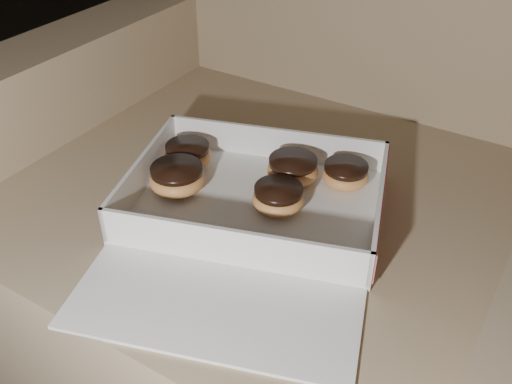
{
  "coord_description": "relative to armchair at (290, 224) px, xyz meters",
  "views": [
    {
      "loc": [
        1.04,
        -0.48,
        0.98
      ],
      "look_at": [
        0.69,
        0.1,
        0.49
      ],
      "focal_mm": 40.0,
      "sensor_mm": 36.0,
      "label": 1
    }
  ],
  "objects": [
    {
      "name": "donut_e",
      "position": [
        -0.13,
        -0.11,
        0.17
      ],
      "size": [
        0.08,
        0.08,
        0.04
      ],
      "color": "#E69750",
      "rests_on": "bakery_box"
    },
    {
      "name": "crumb_a",
      "position": [
        0.05,
        -0.23,
        0.15
      ],
      "size": [
        0.01,
        0.01,
        0.0
      ],
      "primitive_type": "ellipsoid",
      "color": "black",
      "rests_on": "bakery_box"
    },
    {
      "name": "donut_a",
      "position": [
        0.11,
        -0.03,
        0.17
      ],
      "size": [
        0.07,
        0.07,
        0.04
      ],
      "color": "#E69750",
      "rests_on": "bakery_box"
    },
    {
      "name": "armchair",
      "position": [
        0.0,
        0.0,
        0.0
      ],
      "size": [
        0.99,
        0.84,
        1.04
      ],
      "color": "#897757",
      "rests_on": "floor"
    },
    {
      "name": "donut_d",
      "position": [
        -0.1,
        -0.18,
        0.17
      ],
      "size": [
        0.08,
        0.08,
        0.04
      ],
      "color": "#E69750",
      "rests_on": "bakery_box"
    },
    {
      "name": "crumb_d",
      "position": [
        -0.12,
        -0.27,
        0.15
      ],
      "size": [
        0.01,
        0.01,
        0.0
      ],
      "primitive_type": "ellipsoid",
      "color": "black",
      "rests_on": "bakery_box"
    },
    {
      "name": "bakery_box",
      "position": [
        0.03,
        -0.18,
        0.15
      ],
      "size": [
        0.46,
        0.51,
        0.06
      ],
      "rotation": [
        0.0,
        0.0,
        0.3
      ],
      "color": "white",
      "rests_on": "armchair"
    },
    {
      "name": "crumb_c",
      "position": [
        0.13,
        -0.2,
        0.15
      ],
      "size": [
        0.01,
        0.01,
        0.0
      ],
      "primitive_type": "ellipsoid",
      "color": "black",
      "rests_on": "bakery_box"
    },
    {
      "name": "donut_b",
      "position": [
        0.03,
        -0.06,
        0.17
      ],
      "size": [
        0.08,
        0.08,
        0.04
      ],
      "color": "#E69750",
      "rests_on": "bakery_box"
    },
    {
      "name": "donut_c",
      "position": [
        0.05,
        -0.14,
        0.17
      ],
      "size": [
        0.08,
        0.08,
        0.04
      ],
      "color": "#E69750",
      "rests_on": "bakery_box"
    },
    {
      "name": "crumb_b",
      "position": [
        -0.08,
        -0.25,
        0.15
      ],
      "size": [
        0.01,
        0.01,
        0.0
      ],
      "primitive_type": "ellipsoid",
      "color": "black",
      "rests_on": "bakery_box"
    }
  ]
}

